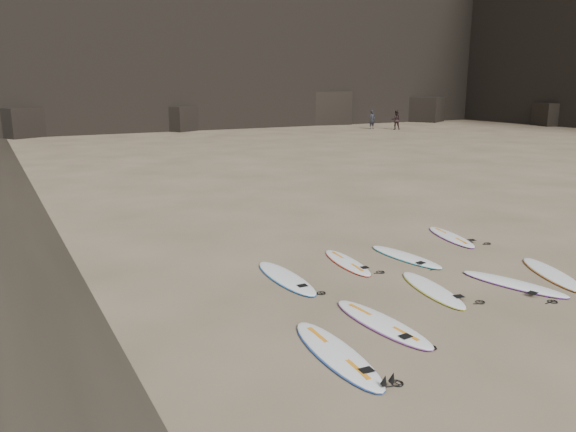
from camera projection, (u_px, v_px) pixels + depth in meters
name	position (u px, v px, depth m)	size (l,w,h in m)	color
ground	(457.00, 294.00, 12.22)	(240.00, 240.00, 0.00)	#897559
surfboard_0	(336.00, 353.00, 9.47)	(0.66, 2.76, 0.10)	white
surfboard_1	(382.00, 323.00, 10.67)	(0.63, 2.64, 0.10)	white
surfboard_2	(432.00, 289.00, 12.43)	(0.58, 2.43, 0.09)	white
surfboard_3	(513.00, 283.00, 12.77)	(0.59, 2.46, 0.09)	white
surfboard_4	(553.00, 274.00, 13.40)	(0.61, 2.55, 0.09)	white
surfboard_5	(286.00, 277.00, 13.16)	(0.64, 2.67, 0.10)	white
surfboard_6	(347.00, 262.00, 14.30)	(0.55, 2.30, 0.08)	white
surfboard_7	(405.00, 256.00, 14.76)	(0.58, 2.43, 0.09)	white
surfboard_8	(451.00, 237.00, 16.67)	(0.58, 2.41, 0.09)	white
person_a	(372.00, 120.00, 56.22)	(0.68, 0.45, 1.87)	black
person_b	(396.00, 120.00, 55.45)	(0.91, 0.71, 1.87)	black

